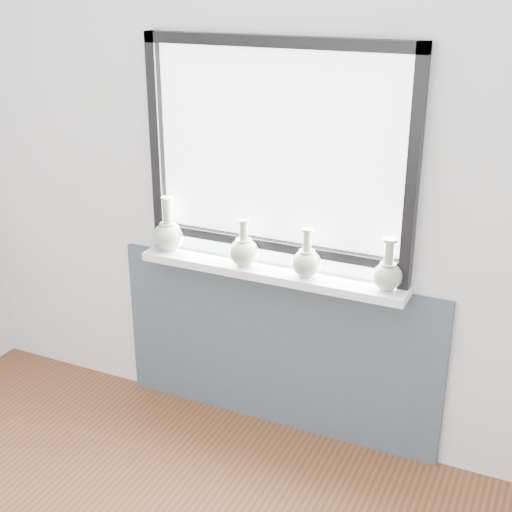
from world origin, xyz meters
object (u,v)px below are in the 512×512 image
at_px(vase_c, 307,261).
at_px(vase_d, 387,273).
at_px(vase_a, 169,234).
at_px(vase_b, 244,250).
at_px(windowsill, 270,272).

bearing_deg(vase_c, vase_d, 2.21).
relative_size(vase_c, vase_d, 0.97).
xyz_separation_m(vase_a, vase_b, (0.43, -0.02, -0.01)).
relative_size(vase_b, vase_d, 0.95).
distance_m(vase_b, vase_d, 0.69).
distance_m(vase_c, vase_d, 0.37).
xyz_separation_m(vase_b, vase_d, (0.69, 0.01, 0.00)).
bearing_deg(vase_a, windowsill, -0.69).
bearing_deg(vase_c, windowsill, 175.59).
distance_m(windowsill, vase_a, 0.57).
bearing_deg(windowsill, vase_c, -4.41).
relative_size(vase_a, vase_c, 1.19).
bearing_deg(windowsill, vase_a, 179.31).
bearing_deg(vase_d, vase_b, -178.84).
xyz_separation_m(windowsill, vase_b, (-0.13, -0.01, 0.09)).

